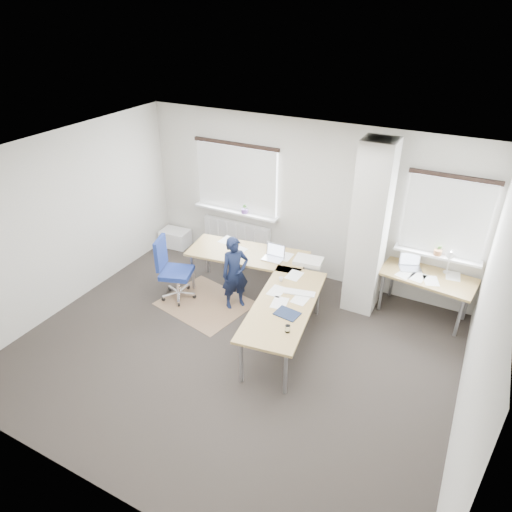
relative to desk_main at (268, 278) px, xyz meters
The scene contains 8 objects.
ground 1.21m from the desk_main, 93.70° to the right, with size 6.00×6.00×0.00m, color black.
room_shell 1.19m from the desk_main, 77.62° to the right, with size 6.04×5.04×2.82m.
floor_mat 1.28m from the desk_main, 168.97° to the right, with size 1.36×1.15×0.01m, color #806146.
white_crate 3.05m from the desk_main, 155.23° to the left, with size 0.56×0.39×0.34m, color white.
desk_main is the anchor object (origin of this frame).
desk_side 2.47m from the desk_main, 28.04° to the left, with size 1.48×0.87×1.22m.
task_chair 1.67m from the desk_main, behind, with size 0.63×0.61×1.10m.
person 0.58m from the desk_main, behind, with size 0.45×0.30×1.25m, color black.
Camera 1 is at (2.64, -4.36, 4.46)m, focal length 32.00 mm.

